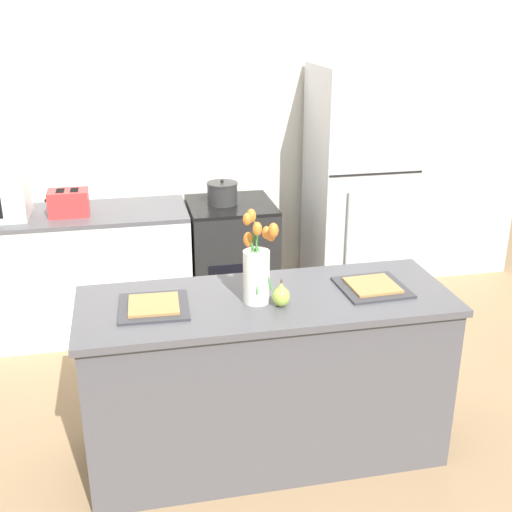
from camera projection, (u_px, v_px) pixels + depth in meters
ground_plane at (266, 450)px, 3.39m from camera, size 10.00×10.00×0.00m
back_wall at (207, 128)px, 4.72m from camera, size 5.20×0.08×2.70m
kitchen_island at (266, 378)px, 3.23m from camera, size 1.80×0.66×0.89m
back_counter at (68, 274)px, 4.48m from camera, size 1.68×0.60×0.89m
stove_range at (232, 261)px, 4.71m from camera, size 0.60×0.61×0.89m
refrigerator at (358, 192)px, 4.72m from camera, size 0.68×0.67×1.82m
flower_vase at (257, 268)px, 2.97m from camera, size 0.16×0.21×0.45m
pear_figurine at (281, 296)px, 2.97m from camera, size 0.08×0.08×0.13m
plate_setting_left at (154, 306)px, 2.96m from camera, size 0.33×0.33×0.02m
plate_setting_right at (373, 287)px, 3.16m from camera, size 0.33×0.33×0.02m
toaster at (69, 203)px, 4.26m from camera, size 0.28×0.18×0.17m
cooking_pot at (222, 193)px, 4.51m from camera, size 0.22×0.22×0.18m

